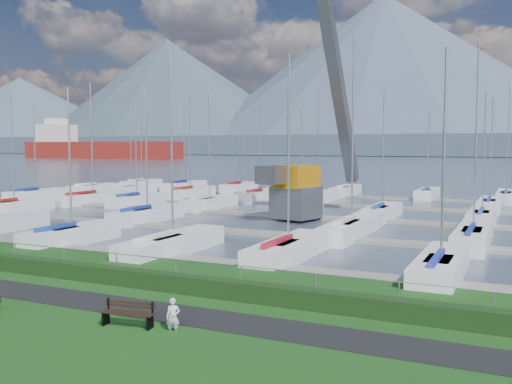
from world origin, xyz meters
The scene contains 11 objects.
path centered at (0.00, -3.00, 0.01)m, with size 160.00×2.00×0.04m, color black.
water centered at (0.00, 260.00, -0.40)m, with size 800.00×540.00×0.20m, color #3C4758.
hedge centered at (0.00, -0.40, 0.35)m, with size 80.00×0.70×0.70m, color black.
fence centered at (0.00, 0.00, 1.20)m, with size 0.04×0.04×80.00m, color gray.
foothill centered at (0.00, 330.00, 6.00)m, with size 900.00×80.00×12.00m, color #414D5F.
docks centered at (0.00, 26.00, -0.22)m, with size 90.00×41.60×0.25m.
bench_right centered at (3.30, -4.78, 0.42)m, with size 1.84×0.68×0.85m.
person centered at (4.86, -4.54, 0.60)m, with size 0.44×0.29×1.20m, color silver.
crane centered at (-1.58, 25.31, 5.33)m, with size 5.00×13.42×22.35m.
cargo_ship_west centered at (-169.26, 193.32, 3.74)m, with size 81.86×20.09×21.50m.
sailboat_fleet centered at (-1.82, 28.82, 5.44)m, with size 75.16×50.14×13.75m.
Camera 1 is at (14.67, -19.33, 5.84)m, focal length 40.00 mm.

